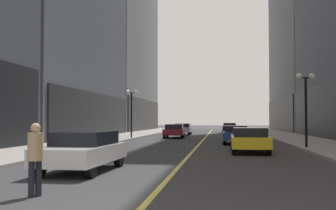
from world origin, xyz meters
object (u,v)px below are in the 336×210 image
(car_silver, at_px, (183,129))
(car_maroon, at_px, (174,130))
(car_blue, at_px, (235,134))
(street_lamp_right_mid, at_px, (306,93))
(car_black, at_px, (229,127))
(street_lamp_left_far, at_px, (131,103))
(car_yellow, at_px, (249,139))
(pedestrian_in_tan_trench, at_px, (35,154))
(car_white, at_px, (84,150))

(car_silver, bearing_deg, car_maroon, -90.48)
(car_blue, xyz_separation_m, street_lamp_right_mid, (3.84, -5.24, 2.54))
(car_black, xyz_separation_m, street_lamp_left_far, (-9.09, -21.19, 2.54))
(car_maroon, xyz_separation_m, street_lamp_left_far, (-3.48, -3.34, 2.54))
(car_maroon, xyz_separation_m, car_black, (5.61, 17.85, -0.00))
(car_maroon, height_order, car_black, same)
(car_yellow, xyz_separation_m, street_lamp_left_far, (-9.41, 13.85, 2.54))
(street_lamp_right_mid, bearing_deg, pedestrian_in_tan_trench, -120.20)
(car_black, height_order, street_lamp_right_mid, street_lamp_right_mid)
(car_maroon, height_order, street_lamp_right_mid, street_lamp_right_mid)
(car_blue, xyz_separation_m, car_silver, (-5.41, 17.60, -0.00))
(car_blue, distance_m, car_silver, 18.41)
(car_blue, distance_m, car_black, 27.24)
(pedestrian_in_tan_trench, bearing_deg, car_blue, 76.00)
(car_silver, height_order, pedestrian_in_tan_trench, pedestrian_in_tan_trench)
(car_blue, height_order, car_silver, same)
(car_white, height_order, street_lamp_left_far, street_lamp_left_far)
(car_blue, distance_m, street_lamp_left_far, 11.11)
(car_white, xyz_separation_m, car_silver, (0.17, 33.87, -0.00))
(car_blue, bearing_deg, car_white, -108.93)
(car_white, relative_size, pedestrian_in_tan_trench, 2.67)
(car_white, relative_size, street_lamp_left_far, 0.99)
(car_yellow, height_order, street_lamp_right_mid, street_lamp_right_mid)
(car_yellow, relative_size, car_blue, 1.00)
(car_yellow, height_order, street_lamp_left_far, street_lamp_left_far)
(pedestrian_in_tan_trench, bearing_deg, car_maroon, 90.61)
(car_white, xyz_separation_m, car_yellow, (6.03, 8.47, 0.00))
(car_blue, xyz_separation_m, street_lamp_left_far, (-8.96, 6.05, 2.54))
(car_black, bearing_deg, car_maroon, -107.45)
(street_lamp_left_far, bearing_deg, street_lamp_right_mid, -41.42)
(car_yellow, height_order, car_blue, same)
(car_yellow, xyz_separation_m, car_black, (-0.32, 35.04, -0.00))
(car_silver, distance_m, street_lamp_left_far, 12.34)
(car_white, height_order, street_lamp_right_mid, street_lamp_right_mid)
(car_maroon, distance_m, street_lamp_right_mid, 17.53)
(car_maroon, bearing_deg, pedestrian_in_tan_trench, -89.39)
(car_blue, bearing_deg, car_maroon, 120.26)
(car_blue, xyz_separation_m, car_black, (0.13, 27.24, 0.00))
(car_maroon, bearing_deg, street_lamp_left_far, -136.18)
(car_yellow, bearing_deg, car_silver, 103.00)
(car_maroon, distance_m, car_silver, 8.21)
(car_white, distance_m, pedestrian_in_tan_trench, 4.46)
(pedestrian_in_tan_trench, distance_m, street_lamp_left_far, 27.12)
(car_yellow, bearing_deg, street_lamp_left_far, 124.20)
(car_silver, height_order, street_lamp_left_far, street_lamp_left_far)
(car_silver, bearing_deg, pedestrian_in_tan_trench, -89.63)
(car_silver, bearing_deg, car_blue, -72.91)
(car_maroon, bearing_deg, street_lamp_right_mid, -57.51)
(car_white, height_order, pedestrian_in_tan_trench, pedestrian_in_tan_trench)
(car_silver, bearing_deg, car_black, 60.11)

